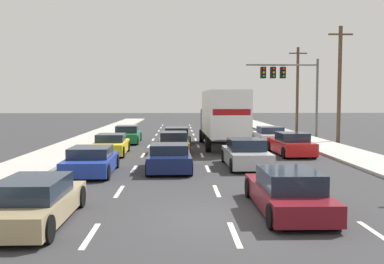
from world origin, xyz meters
name	(u,v)px	position (x,y,z in m)	size (l,w,h in m)	color
ground_plane	(195,138)	(0.00, 25.00, 0.00)	(140.00, 140.00, 0.00)	#333335
sidewalk_right	(313,143)	(8.45, 20.00, 0.07)	(2.99, 80.00, 0.14)	#B2AFA8
sidewalk_left	(80,143)	(-8.45, 20.00, 0.07)	(2.99, 80.00, 0.14)	#B2AFA8
lane_markings	(198,146)	(0.00, 18.57, 0.00)	(6.94, 52.00, 0.01)	silver
car_green	(127,135)	(-5.18, 21.10, 0.57)	(1.98, 4.69, 1.28)	#196B38
car_yellow	(111,145)	(-5.29, 13.99, 0.55)	(1.95, 4.25, 1.21)	yellow
car_blue	(91,161)	(-5.10, 7.26, 0.55)	(2.05, 4.23, 1.18)	#1E389E
car_tan	(34,202)	(-5.05, -0.33, 0.55)	(1.82, 4.41, 1.19)	tan
car_gray	(177,136)	(-1.51, 20.83, 0.55)	(2.02, 4.55, 1.16)	slate
car_orange	(174,143)	(-1.65, 14.69, 0.58)	(1.96, 4.22, 1.28)	orange
car_navy	(169,158)	(-1.76, 8.09, 0.56)	(2.05, 4.07, 1.21)	#141E4C
box_truck	(223,116)	(1.56, 17.40, 2.15)	(2.69, 9.42, 3.76)	white
car_silver	(246,154)	(1.86, 9.03, 0.61)	(1.98, 4.36, 1.35)	#B7BABF
car_maroon	(288,192)	(1.78, 0.68, 0.56)	(1.82, 4.67, 1.23)	maroon
car_white	(269,136)	(5.20, 19.84, 0.58)	(1.98, 4.20, 1.27)	white
car_red	(291,145)	(5.16, 13.53, 0.60)	(1.99, 4.49, 1.32)	red
traffic_signal_mast	(285,78)	(7.58, 25.36, 5.02)	(6.14, 0.69, 6.63)	#595B56
utility_pole_mid	(339,83)	(10.56, 20.76, 4.43)	(1.80, 0.28, 8.59)	brown
utility_pole_far	(297,88)	(10.65, 32.69, 4.36)	(1.80, 0.28, 8.45)	brown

